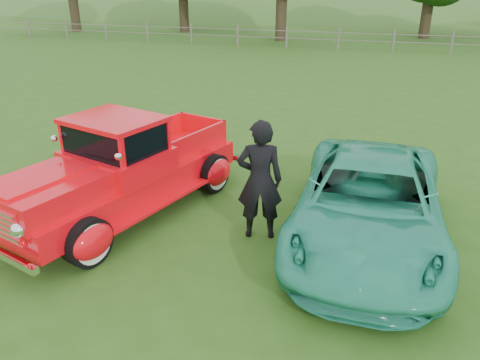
# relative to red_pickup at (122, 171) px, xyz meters

# --- Properties ---
(ground) EXTENTS (140.00, 140.00, 0.00)m
(ground) POSITION_rel_red_pickup_xyz_m (1.65, -0.69, -0.80)
(ground) COLOR #2A5216
(ground) RESTS_ON ground
(distant_hills) EXTENTS (116.00, 60.00, 18.00)m
(distant_hills) POSITION_rel_red_pickup_xyz_m (-2.44, 58.77, -5.34)
(distant_hills) COLOR #285920
(distant_hills) RESTS_ON ground
(fence_line) EXTENTS (48.00, 0.12, 1.20)m
(fence_line) POSITION_rel_red_pickup_xyz_m (1.65, 21.31, -0.19)
(fence_line) COLOR #655F55
(fence_line) RESTS_ON ground
(red_pickup) EXTENTS (3.22, 5.27, 1.78)m
(red_pickup) POSITION_rel_red_pickup_xyz_m (0.00, 0.00, 0.00)
(red_pickup) COLOR black
(red_pickup) RESTS_ON ground
(teal_sedan) EXTENTS (2.24, 4.86, 1.35)m
(teal_sedan) POSITION_rel_red_pickup_xyz_m (4.23, 0.19, -0.12)
(teal_sedan) COLOR teal
(teal_sedan) RESTS_ON ground
(man) EXTENTS (0.82, 0.64, 1.98)m
(man) POSITION_rel_red_pickup_xyz_m (2.54, -0.15, 0.20)
(man) COLOR black
(man) RESTS_ON ground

